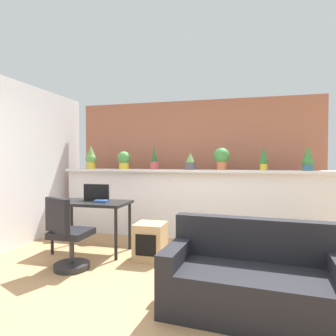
{
  "coord_description": "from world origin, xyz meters",
  "views": [
    {
      "loc": [
        0.9,
        -2.99,
        1.37
      ],
      "look_at": [
        -0.18,
        1.22,
        1.25
      ],
      "focal_mm": 31.29,
      "sensor_mm": 36.0,
      "label": 1
    }
  ],
  "objects_px": {
    "potted_plant_1": "(124,160)",
    "potted_plant_5": "(264,159)",
    "side_cube_shelf": "(150,241)",
    "potted_plant_3": "(190,162)",
    "office_chair": "(68,239)",
    "book_on_desk": "(102,201)",
    "couch": "(253,281)",
    "desk": "(92,207)",
    "potted_plant_4": "(222,157)",
    "potted_plant_0": "(91,157)",
    "potted_plant_2": "(154,160)",
    "potted_plant_6": "(308,159)",
    "tv_monitor": "(96,192)"
  },
  "relations": [
    {
      "from": "potted_plant_5",
      "to": "tv_monitor",
      "type": "height_order",
      "value": "potted_plant_5"
    },
    {
      "from": "side_cube_shelf",
      "to": "potted_plant_0",
      "type": "bearing_deg",
      "value": 143.11
    },
    {
      "from": "book_on_desk",
      "to": "couch",
      "type": "relative_size",
      "value": 0.12
    },
    {
      "from": "potted_plant_0",
      "to": "office_chair",
      "type": "relative_size",
      "value": 0.48
    },
    {
      "from": "potted_plant_1",
      "to": "office_chair",
      "type": "bearing_deg",
      "value": -89.28
    },
    {
      "from": "potted_plant_5",
      "to": "couch",
      "type": "relative_size",
      "value": 0.24
    },
    {
      "from": "potted_plant_1",
      "to": "potted_plant_5",
      "type": "xyz_separation_m",
      "value": [
        2.44,
        -0.04,
        0.01
      ]
    },
    {
      "from": "book_on_desk",
      "to": "potted_plant_6",
      "type": "bearing_deg",
      "value": 21.09
    },
    {
      "from": "office_chair",
      "to": "couch",
      "type": "relative_size",
      "value": 0.56
    },
    {
      "from": "potted_plant_4",
      "to": "side_cube_shelf",
      "type": "relative_size",
      "value": 0.74
    },
    {
      "from": "desk",
      "to": "couch",
      "type": "height_order",
      "value": "couch"
    },
    {
      "from": "desk",
      "to": "couch",
      "type": "xyz_separation_m",
      "value": [
        2.27,
        -1.2,
        -0.38
      ]
    },
    {
      "from": "potted_plant_5",
      "to": "potted_plant_6",
      "type": "bearing_deg",
      "value": 2.57
    },
    {
      "from": "potted_plant_3",
      "to": "tv_monitor",
      "type": "bearing_deg",
      "value": -143.1
    },
    {
      "from": "potted_plant_3",
      "to": "couch",
      "type": "bearing_deg",
      "value": -66.59
    },
    {
      "from": "potted_plant_5",
      "to": "side_cube_shelf",
      "type": "height_order",
      "value": "potted_plant_5"
    },
    {
      "from": "potted_plant_4",
      "to": "potted_plant_5",
      "type": "distance_m",
      "value": 0.67
    },
    {
      "from": "potted_plant_2",
      "to": "potted_plant_5",
      "type": "relative_size",
      "value": 1.04
    },
    {
      "from": "potted_plant_5",
      "to": "potted_plant_1",
      "type": "bearing_deg",
      "value": 179.17
    },
    {
      "from": "book_on_desk",
      "to": "couch",
      "type": "height_order",
      "value": "couch"
    },
    {
      "from": "potted_plant_0",
      "to": "tv_monitor",
      "type": "xyz_separation_m",
      "value": [
        0.62,
        -0.96,
        -0.54
      ]
    },
    {
      "from": "tv_monitor",
      "to": "side_cube_shelf",
      "type": "distance_m",
      "value": 1.12
    },
    {
      "from": "potted_plant_1",
      "to": "side_cube_shelf",
      "type": "xyz_separation_m",
      "value": [
        0.89,
        -1.2,
        -1.12
      ]
    },
    {
      "from": "desk",
      "to": "tv_monitor",
      "type": "height_order",
      "value": "tv_monitor"
    },
    {
      "from": "potted_plant_4",
      "to": "couch",
      "type": "height_order",
      "value": "potted_plant_4"
    },
    {
      "from": "potted_plant_1",
      "to": "book_on_desk",
      "type": "xyz_separation_m",
      "value": [
        0.14,
        -1.15,
        -0.6
      ]
    },
    {
      "from": "potted_plant_3",
      "to": "office_chair",
      "type": "height_order",
      "value": "potted_plant_3"
    },
    {
      "from": "office_chair",
      "to": "couch",
      "type": "xyz_separation_m",
      "value": [
        2.19,
        -0.46,
        -0.11
      ]
    },
    {
      "from": "side_cube_shelf",
      "to": "potted_plant_1",
      "type": "bearing_deg",
      "value": 126.67
    },
    {
      "from": "potted_plant_2",
      "to": "tv_monitor",
      "type": "height_order",
      "value": "potted_plant_2"
    },
    {
      "from": "potted_plant_5",
      "to": "side_cube_shelf",
      "type": "bearing_deg",
      "value": -143.08
    },
    {
      "from": "potted_plant_2",
      "to": "couch",
      "type": "bearing_deg",
      "value": -54.45
    },
    {
      "from": "potted_plant_1",
      "to": "potted_plant_6",
      "type": "height_order",
      "value": "potted_plant_6"
    },
    {
      "from": "potted_plant_0",
      "to": "potted_plant_3",
      "type": "xyz_separation_m",
      "value": [
        1.89,
        -0.01,
        -0.08
      ]
    },
    {
      "from": "tv_monitor",
      "to": "side_cube_shelf",
      "type": "relative_size",
      "value": 0.81
    },
    {
      "from": "potted_plant_6",
      "to": "couch",
      "type": "bearing_deg",
      "value": -111.29
    },
    {
      "from": "desk",
      "to": "potted_plant_5",
      "type": "bearing_deg",
      "value": 22.83
    },
    {
      "from": "potted_plant_6",
      "to": "side_cube_shelf",
      "type": "relative_size",
      "value": 0.79
    },
    {
      "from": "potted_plant_0",
      "to": "side_cube_shelf",
      "type": "height_order",
      "value": "potted_plant_0"
    },
    {
      "from": "potted_plant_2",
      "to": "potted_plant_6",
      "type": "distance_m",
      "value": 2.51
    },
    {
      "from": "office_chair",
      "to": "potted_plant_4",
      "type": "bearing_deg",
      "value": 46.35
    },
    {
      "from": "potted_plant_3",
      "to": "potted_plant_5",
      "type": "relative_size",
      "value": 0.74
    },
    {
      "from": "potted_plant_4",
      "to": "potted_plant_6",
      "type": "height_order",
      "value": "potted_plant_6"
    },
    {
      "from": "potted_plant_1",
      "to": "potted_plant_6",
      "type": "relative_size",
      "value": 0.82
    },
    {
      "from": "potted_plant_1",
      "to": "desk",
      "type": "height_order",
      "value": "potted_plant_1"
    },
    {
      "from": "office_chair",
      "to": "potted_plant_3",
      "type": "bearing_deg",
      "value": 55.44
    },
    {
      "from": "side_cube_shelf",
      "to": "potted_plant_3",
      "type": "bearing_deg",
      "value": 72.94
    },
    {
      "from": "book_on_desk",
      "to": "potted_plant_3",
      "type": "bearing_deg",
      "value": 44.65
    },
    {
      "from": "potted_plant_0",
      "to": "potted_plant_5",
      "type": "height_order",
      "value": "potted_plant_0"
    },
    {
      "from": "potted_plant_3",
      "to": "book_on_desk",
      "type": "relative_size",
      "value": 1.51
    }
  ]
}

